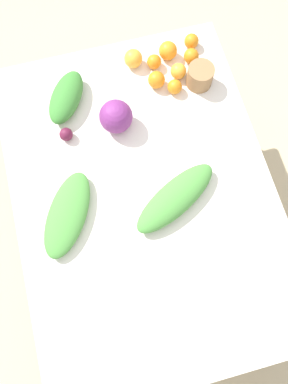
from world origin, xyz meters
name	(u,v)px	position (x,y,z in m)	size (l,w,h in m)	color
ground_plane	(144,229)	(0.00, 0.00, 0.00)	(8.00, 8.00, 0.00)	#C6B289
dining_table	(144,199)	(0.00, 0.00, 0.66)	(1.49, 1.06, 0.74)	silver
cabbage_purple	(116,117)	(-0.33, -0.03, 0.81)	(0.14, 0.14, 0.14)	#7A2D75
paper_bag	(200,76)	(-0.44, 0.37, 0.78)	(0.12, 0.12, 0.10)	#997047
greens_bunch_chard	(175,198)	(0.06, 0.11, 0.77)	(0.40, 0.13, 0.08)	#4C933D
greens_bunch_scallion	(67,214)	(0.02, -0.32, 0.77)	(0.36, 0.15, 0.07)	#4C933D
greens_bunch_dandelion	(66,97)	(-0.49, -0.22, 0.78)	(0.26, 0.12, 0.09)	#3D8433
beet_root	(66,134)	(-0.33, -0.25, 0.76)	(0.06, 0.06, 0.06)	#5B1933
orange_0	(178,71)	(-0.50, 0.29, 0.77)	(0.07, 0.07, 0.07)	#F9A833
orange_1	(168,51)	(-0.61, 0.27, 0.78)	(0.08, 0.08, 0.08)	orange
orange_2	(191,41)	(-0.64, 0.40, 0.77)	(0.07, 0.07, 0.07)	orange
orange_3	(133,59)	(-0.61, 0.11, 0.78)	(0.08, 0.08, 0.08)	#F9A833
orange_4	(156,80)	(-0.48, 0.18, 0.77)	(0.08, 0.08, 0.08)	orange
orange_5	(191,56)	(-0.56, 0.37, 0.77)	(0.07, 0.07, 0.07)	orange
orange_6	(154,62)	(-0.58, 0.20, 0.77)	(0.06, 0.06, 0.06)	orange
orange_7	(175,87)	(-0.43, 0.25, 0.77)	(0.06, 0.06, 0.06)	orange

